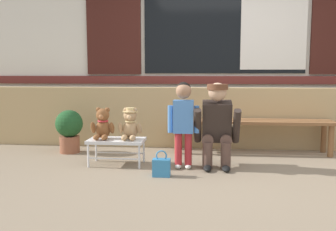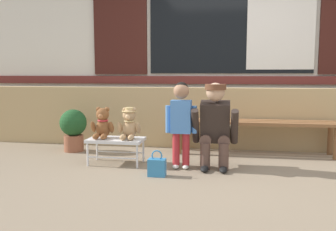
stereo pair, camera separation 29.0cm
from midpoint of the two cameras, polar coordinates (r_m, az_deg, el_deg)
ground_plane at (r=3.88m, az=7.68°, el=-9.13°), size 60.00×60.00×0.00m
brick_low_wall at (r=5.20m, az=7.22°, el=-0.33°), size 8.14×0.25×0.85m
shop_facade at (r=5.74m, az=7.33°, el=14.97°), size 8.31×0.26×3.78m
wooden_bench_long at (r=4.87m, az=11.31°, el=-1.50°), size 2.10×0.40×0.44m
small_display_bench at (r=4.24m, az=-10.03°, el=-4.11°), size 0.64×0.36×0.30m
teddy_bear_plain at (r=4.26m, az=-12.15°, el=-1.43°), size 0.28×0.26×0.36m
teddy_bear_with_hat at (r=4.17m, az=-7.96°, el=-1.39°), size 0.28×0.27×0.36m
child_standing at (r=3.97m, az=0.35°, el=0.01°), size 0.35×0.18×0.96m
adult_crouching at (r=4.04m, az=5.77°, el=-1.50°), size 0.50×0.49×0.95m
handbag_on_ground at (r=3.75m, az=-3.27°, el=-8.11°), size 0.18×0.11×0.27m
potted_plant at (r=5.02m, az=-16.85°, el=-1.99°), size 0.36×0.36×0.57m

